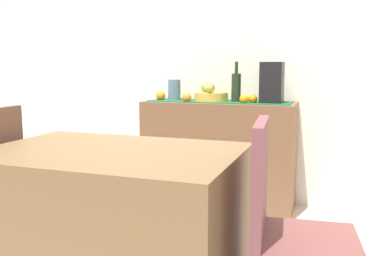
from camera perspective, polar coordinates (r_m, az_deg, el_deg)
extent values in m
cube|color=beige|center=(2.58, -2.46, -17.08)|extent=(6.40, 6.40, 0.02)
cube|color=silver|center=(3.47, 4.72, 12.49)|extent=(6.40, 0.06, 2.70)
cube|color=brown|center=(3.27, 3.71, -3.68)|extent=(1.17, 0.42, 0.83)
cube|color=#185632|center=(3.21, 3.78, 3.68)|extent=(1.10, 0.32, 0.01)
cylinder|color=gold|center=(3.23, 2.67, 4.35)|extent=(0.26, 0.26, 0.07)
sphere|color=red|center=(3.22, 2.58, 5.52)|extent=(0.07, 0.07, 0.07)
sphere|color=#89A043|center=(3.28, 1.87, 5.65)|extent=(0.08, 0.08, 0.08)
sphere|color=#89AE43|center=(3.15, 2.41, 5.47)|extent=(0.07, 0.07, 0.07)
cylinder|color=#1F2E1D|center=(3.17, 6.09, 5.51)|extent=(0.07, 0.07, 0.22)
cylinder|color=#1F2E1D|center=(3.17, 6.14, 8.28)|extent=(0.03, 0.03, 0.09)
cube|color=black|center=(3.12, 10.95, 6.14)|extent=(0.16, 0.18, 0.30)
cylinder|color=slate|center=(3.32, -2.45, 5.25)|extent=(0.10, 0.10, 0.17)
sphere|color=orange|center=(3.10, 8.39, 4.02)|extent=(0.07, 0.07, 0.07)
sphere|color=orange|center=(3.19, -0.72, 4.25)|extent=(0.07, 0.07, 0.07)
sphere|color=orange|center=(3.33, -4.33, 4.44)|extent=(0.07, 0.07, 0.07)
sphere|color=orange|center=(3.08, 7.16, 3.98)|extent=(0.07, 0.07, 0.07)
cube|color=brown|center=(1.97, -10.85, -13.61)|extent=(1.13, 0.76, 0.74)
cube|color=brown|center=(1.63, 9.36, -6.87)|extent=(0.08, 0.40, 0.45)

